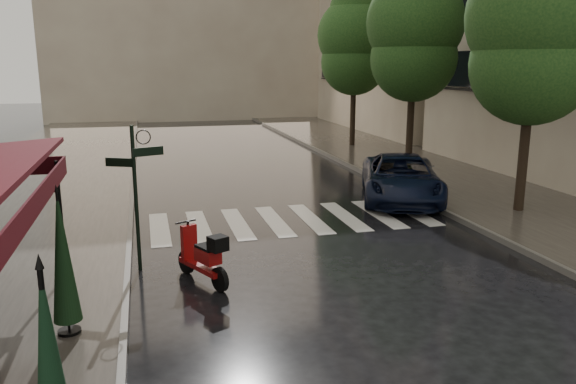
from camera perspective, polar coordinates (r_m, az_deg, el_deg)
name	(u,v)px	position (r m, az deg, el deg)	size (l,w,h in m)	color
ground	(213,325)	(9.83, -7.58, -13.22)	(120.00, 120.00, 0.00)	black
sidewalk_near	(43,188)	(21.51, -23.59, 0.40)	(6.00, 60.00, 0.12)	#38332D
sidewalk_far	(424,169)	(24.00, 13.69, 2.31)	(5.50, 60.00, 0.12)	#38332D
curb_near	(133,183)	(21.22, -15.46, 0.90)	(0.12, 60.00, 0.16)	#595651
curb_far	(361,172)	(22.82, 7.47, 2.07)	(0.12, 60.00, 0.16)	#595651
crosswalk	(292,220)	(15.90, 0.45, -2.83)	(7.85, 3.20, 0.01)	silver
signpost	(135,186)	(12.05, -15.23, 0.56)	(1.17, 0.29, 3.10)	black
tree_near	(536,26)	(17.40, 23.85, 15.16)	(3.80, 3.80, 7.99)	black
tree_mid	(415,30)	(23.31, 12.74, 15.73)	(3.80, 3.80, 8.34)	black
tree_far	(355,41)	(29.79, 6.78, 15.00)	(3.80, 3.80, 8.16)	black
scooter	(203,257)	(11.40, -8.58, -6.59)	(0.95, 1.63, 1.16)	black
parked_car	(401,178)	(18.47, 11.41, 1.41)	(2.38, 5.17, 1.44)	black
parasol_back	(63,257)	(9.41, -21.93, -6.16)	(0.44, 0.44, 2.36)	black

